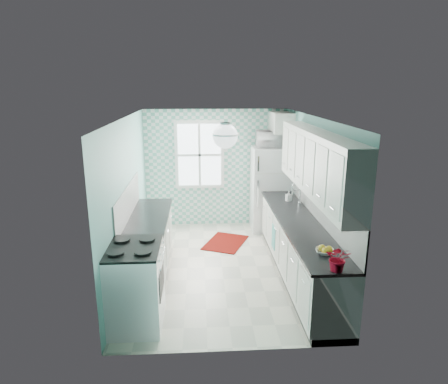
{
  "coord_description": "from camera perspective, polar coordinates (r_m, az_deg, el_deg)",
  "views": [
    {
      "loc": [
        -0.35,
        -6.18,
        3.0
      ],
      "look_at": [
        0.05,
        0.25,
        1.25
      ],
      "focal_mm": 32.0,
      "sensor_mm": 36.0,
      "label": 1
    }
  ],
  "objects": [
    {
      "name": "backsplash_right",
      "position": [
        6.32,
        13.5,
        -1.81
      ],
      "size": [
        0.02,
        3.6,
        0.51
      ],
      "primitive_type": "cube",
      "color": "white",
      "rests_on": "wall_right"
    },
    {
      "name": "fridge",
      "position": [
        8.4,
        6.56,
        0.48
      ],
      "size": [
        0.76,
        0.76,
        1.76
      ],
      "rotation": [
        0.0,
        0.0,
        -0.02
      ],
      "color": "white",
      "rests_on": "floor"
    },
    {
      "name": "ceiling",
      "position": [
        6.2,
        -0.32,
        10.68
      ],
      "size": [
        3.0,
        4.4,
        0.02
      ],
      "primitive_type": "cube",
      "color": "white",
      "rests_on": "wall_back"
    },
    {
      "name": "ceiling_light",
      "position": [
        5.43,
        0.16,
        8.05
      ],
      "size": [
        0.34,
        0.34,
        0.35
      ],
      "color": "silver",
      "rests_on": "ceiling"
    },
    {
      "name": "upper_cabinet_fridge",
      "position": [
        8.21,
        8.17,
        9.82
      ],
      "size": [
        0.4,
        0.74,
        0.4
      ],
      "primitive_type": "cube",
      "color": "white",
      "rests_on": "wall_right"
    },
    {
      "name": "wall_back",
      "position": [
        8.57,
        -1.15,
        3.43
      ],
      "size": [
        3.0,
        0.02,
        2.5
      ],
      "primitive_type": "cube",
      "color": "#70B7AF",
      "rests_on": "floor"
    },
    {
      "name": "stove",
      "position": [
        5.31,
        -12.65,
        -12.75
      ],
      "size": [
        0.69,
        0.86,
        1.04
      ],
      "rotation": [
        0.0,
        0.0,
        0.07
      ],
      "color": "silver",
      "rests_on": "floor"
    },
    {
      "name": "base_cabinets_left",
      "position": [
        6.67,
        -10.7,
        -7.56
      ],
      "size": [
        0.6,
        2.15,
        0.9
      ],
      "primitive_type": "cube",
      "color": "white",
      "rests_on": "floor"
    },
    {
      "name": "accent_wall",
      "position": [
        8.55,
        -1.14,
        3.4
      ],
      "size": [
        3.0,
        0.01,
        2.5
      ],
      "primitive_type": "cube",
      "color": "#65B8A3",
      "rests_on": "wall_back"
    },
    {
      "name": "countertop_left",
      "position": [
        6.5,
        -10.78,
        -3.74
      ],
      "size": [
        0.63,
        2.15,
        0.04
      ],
      "primitive_type": "cube",
      "color": "black",
      "rests_on": "base_cabinets_left"
    },
    {
      "name": "backsplash_left",
      "position": [
        6.46,
        -13.56,
        -1.45
      ],
      "size": [
        0.02,
        2.15,
        0.51
      ],
      "primitive_type": "cube",
      "color": "white",
      "rests_on": "wall_left"
    },
    {
      "name": "base_cabinets_right",
      "position": [
        6.5,
        10.64,
        -8.17
      ],
      "size": [
        0.6,
        3.6,
        0.9
      ],
      "primitive_type": "cube",
      "color": "white",
      "rests_on": "floor"
    },
    {
      "name": "potted_plant",
      "position": [
        4.74,
        16.05,
        -9.1
      ],
      "size": [
        0.35,
        0.33,
        0.31
      ],
      "primitive_type": "imported",
      "rotation": [
        0.0,
        0.0,
        -0.41
      ],
      "color": "#A6110B",
      "rests_on": "countertop_right"
    },
    {
      "name": "upper_cabinets_right",
      "position": [
        5.93,
        13.05,
        4.12
      ],
      "size": [
        0.33,
        3.2,
        0.9
      ],
      "primitive_type": "cube",
      "color": "white",
      "rests_on": "wall_right"
    },
    {
      "name": "fruit_bowl",
      "position": [
        5.21,
        14.21,
        -8.26
      ],
      "size": [
        0.28,
        0.28,
        0.06
      ],
      "primitive_type": "imported",
      "rotation": [
        0.0,
        0.0,
        -0.24
      ],
      "color": "white",
      "rests_on": "countertop_right"
    },
    {
      "name": "wall_left",
      "position": [
        6.52,
        -13.67,
        -0.8
      ],
      "size": [
        0.02,
        4.4,
        2.5
      ],
      "primitive_type": "cube",
      "color": "#70B7AF",
      "rests_on": "floor"
    },
    {
      "name": "soap_bottle",
      "position": [
        7.32,
        9.2,
        -0.57
      ],
      "size": [
        0.11,
        0.11,
        0.19
      ],
      "primitive_type": "imported",
      "rotation": [
        0.0,
        0.0,
        0.34
      ],
      "color": "#97B6BB",
      "rests_on": "countertop_right"
    },
    {
      "name": "wall_right",
      "position": [
        6.68,
        12.73,
        -0.36
      ],
      "size": [
        0.02,
        4.4,
        2.5
      ],
      "primitive_type": "cube",
      "color": "#70B7AF",
      "rests_on": "floor"
    },
    {
      "name": "floor",
      "position": [
        6.88,
        -0.29,
        -10.74
      ],
      "size": [
        3.0,
        4.4,
        0.02
      ],
      "primitive_type": "cube",
      "color": "silver",
      "rests_on": "ground"
    },
    {
      "name": "window",
      "position": [
        8.46,
        -3.52,
        5.31
      ],
      "size": [
        1.04,
        0.05,
        1.44
      ],
      "color": "white",
      "rests_on": "wall_back"
    },
    {
      "name": "sink",
      "position": [
        7.13,
        9.19,
        -1.88
      ],
      "size": [
        0.56,
        0.47,
        0.53
      ],
      "rotation": [
        0.0,
        0.0,
        0.03
      ],
      "color": "silver",
      "rests_on": "countertop_right"
    },
    {
      "name": "wall_front",
      "position": [
        4.35,
        1.37,
        -8.53
      ],
      "size": [
        3.0,
        0.02,
        2.5
      ],
      "primitive_type": "cube",
      "color": "#70B7AF",
      "rests_on": "floor"
    },
    {
      "name": "dish_towel",
      "position": [
        6.88,
        7.11,
        -6.41
      ],
      "size": [
        0.1,
        0.26,
        0.4
      ],
      "primitive_type": "cube",
      "rotation": [
        0.0,
        0.0,
        0.32
      ],
      "color": "#55A598",
      "rests_on": "base_cabinets_right"
    },
    {
      "name": "microwave",
      "position": [
        8.2,
        6.79,
        7.53
      ],
      "size": [
        0.61,
        0.43,
        0.33
      ],
      "primitive_type": "imported",
      "rotation": [
        0.0,
        0.0,
        3.09
      ],
      "color": "silver",
      "rests_on": "fridge"
    },
    {
      "name": "rug",
      "position": [
        7.84,
        0.21,
        -7.23
      ],
      "size": [
        0.99,
        1.15,
        0.02
      ],
      "primitive_type": "cube",
      "rotation": [
        0.0,
        0.0,
        -0.4
      ],
      "color": "maroon",
      "rests_on": "floor"
    },
    {
      "name": "countertop_right",
      "position": [
        6.33,
        10.71,
        -4.26
      ],
      "size": [
        0.63,
        3.6,
        0.04
      ],
      "primitive_type": "cube",
      "color": "black",
      "rests_on": "base_cabinets_right"
    }
  ]
}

